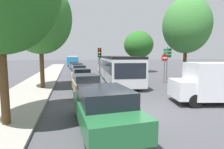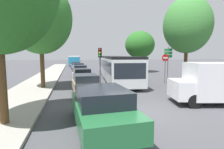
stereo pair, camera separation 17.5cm
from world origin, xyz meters
The scene contains 17 objects.
ground_plane centered at (0.00, 0.00, 0.00)m, with size 200.00×200.00×0.00m, color #47474C.
kerb_strip_left centered at (-5.99, 20.30, 0.07)m, with size 3.20×50.60×0.14m, color #9E998E.
articulated_bus centered at (2.02, 12.73, 1.51)m, with size 4.43×17.77×2.61m.
city_bus_rear centered at (-1.91, 40.60, 1.45)m, with size 3.35×11.82×2.51m.
queued_car_green centered at (-1.88, -1.44, 0.78)m, with size 2.11×4.51×1.53m.
queued_car_tan centered at (-1.98, 4.65, 0.70)m, with size 1.90×4.06×1.38m.
queued_car_white centered at (-1.91, 10.18, 0.70)m, with size 1.90×4.05×1.38m.
queued_car_black centered at (-1.86, 15.99, 0.71)m, with size 1.94×4.15×1.41m.
queued_car_blue centered at (-1.85, 21.69, 0.72)m, with size 1.97×4.21×1.43m.
queued_car_graphite centered at (-2.14, 27.47, 0.71)m, with size 1.92×4.10×1.39m.
white_van centered at (5.18, 0.34, 1.24)m, with size 5.31×3.03×2.31m.
traffic_light centered at (-0.28, 8.65, 2.50)m, with size 0.37×0.39×3.40m.
no_entry_sign centered at (5.96, 7.69, 1.88)m, with size 0.70×0.08×2.82m.
direction_sign_post centered at (7.32, 9.52, 2.57)m, with size 0.13×1.40×3.60m.
tree_left_mid centered at (-5.19, 7.23, 5.61)m, with size 4.90×4.90×8.44m.
tree_right_near centered at (7.55, 6.77, 5.32)m, with size 4.31×4.31×8.01m.
tree_right_mid centered at (7.77, 18.73, 4.38)m, with size 4.67×4.67×6.54m.
Camera 1 is at (-3.09, -7.59, 2.72)m, focal length 28.00 mm.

